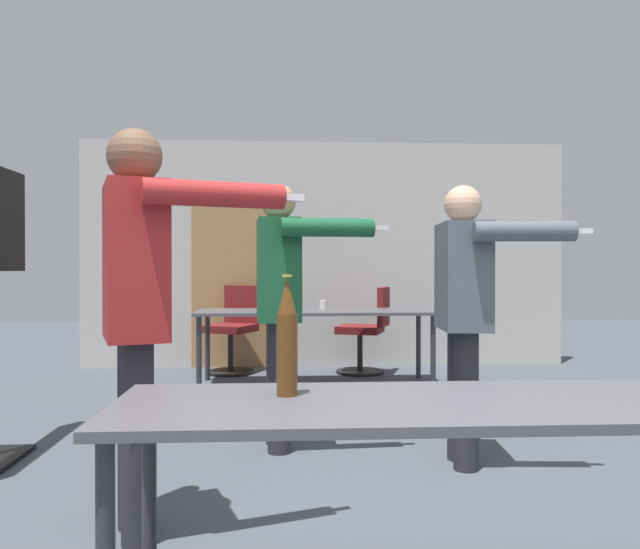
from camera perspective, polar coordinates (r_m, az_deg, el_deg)
back_wall at (r=7.31m, az=0.26°, el=1.80°), size 5.63×0.12×2.62m
conference_table_near at (r=2.01m, az=12.07°, el=-13.10°), size 2.08×0.64×0.73m
conference_table_far at (r=6.10m, az=-0.41°, el=-3.84°), size 2.29×0.76×0.73m
person_near_casual at (r=3.71m, az=13.13°, el=-2.11°), size 0.75×0.71×1.62m
person_far_watching at (r=3.95m, az=-3.64°, el=-1.46°), size 0.81×0.68×1.67m
person_right_polo at (r=2.76m, az=-16.26°, el=-1.37°), size 0.90×0.61×1.73m
office_chair_far_left at (r=6.81m, az=4.30°, el=-5.33°), size 0.64×0.60×0.94m
office_chair_mid_tucked at (r=6.93m, az=-7.86°, el=-5.17°), size 0.63×0.66×0.95m
beer_bottle at (r=2.00m, az=-3.04°, el=-5.87°), size 0.07×0.07×0.39m
drink_cup at (r=6.20m, az=0.30°, el=-2.80°), size 0.07×0.07×0.09m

